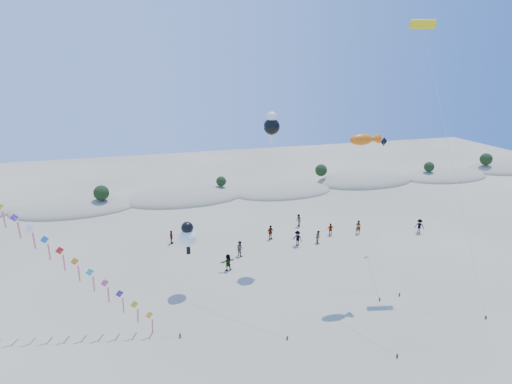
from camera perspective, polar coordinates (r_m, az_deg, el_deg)
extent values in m
ellipsoid|color=gray|center=(67.68, -23.04, -2.10)|extent=(17.60, 9.68, 3.00)
ellipsoid|color=#1F3D16|center=(67.44, -23.12, -1.43)|extent=(14.08, 6.34, 0.70)
ellipsoid|color=gray|center=(68.11, -9.55, -0.80)|extent=(19.00, 10.45, 3.40)
ellipsoid|color=#1F3D16|center=(67.83, -9.59, -0.05)|extent=(15.20, 6.84, 0.76)
ellipsoid|color=gray|center=(70.29, 3.63, -0.03)|extent=(16.40, 9.02, 2.80)
ellipsoid|color=#1F3D16|center=(70.06, 3.65, 0.58)|extent=(13.12, 5.90, 0.66)
ellipsoid|color=gray|center=(78.50, 14.25, 1.31)|extent=(18.00, 9.90, 3.80)
ellipsoid|color=#1F3D16|center=(78.23, 14.30, 2.05)|extent=(14.40, 6.48, 0.72)
ellipsoid|color=gray|center=(86.67, 23.84, 1.84)|extent=(16.80, 9.24, 3.00)
ellipsoid|color=#1F3D16|center=(86.48, 23.90, 2.37)|extent=(13.44, 6.05, 0.67)
ellipsoid|color=gray|center=(98.53, 30.52, 2.62)|extent=(17.60, 9.68, 3.20)
ellipsoid|color=#1F3D16|center=(98.35, 30.60, 3.11)|extent=(14.08, 6.34, 0.70)
sphere|color=black|center=(65.40, -19.93, -0.10)|extent=(2.20, 2.20, 2.20)
sphere|color=black|center=(68.44, -4.67, 1.43)|extent=(1.60, 1.60, 1.60)
sphere|color=black|center=(75.17, 8.68, 2.88)|extent=(2.10, 2.10, 2.10)
sphere|color=black|center=(83.35, 22.08, 3.13)|extent=(1.80, 1.80, 1.80)
sphere|color=black|center=(93.57, 28.33, 3.88)|extent=(2.30, 2.30, 2.30)
cube|color=#3F2D1E|center=(35.71, -10.09, -18.32)|extent=(0.12, 0.12, 0.35)
cylinder|color=silver|center=(38.15, -31.00, -1.75)|extent=(25.03, 12.13, 19.99)
cube|color=#FFAF28|center=(35.64, -14.06, -15.63)|extent=(1.25, 0.49, 1.31)
cube|color=#EB6378|center=(36.28, -13.64, -17.02)|extent=(0.19, 0.45, 1.55)
cube|color=#A9CC18|center=(35.65, -15.92, -14.21)|extent=(1.25, 0.49, 1.31)
cube|color=#EB6378|center=(36.26, -15.48, -15.64)|extent=(0.19, 0.45, 1.55)
cube|color=#3F2491|center=(35.71, -17.74, -12.79)|extent=(1.25, 0.49, 1.31)
cube|color=#EB6378|center=(36.29, -17.29, -14.24)|extent=(0.19, 0.45, 1.55)
cube|color=#E84985|center=(35.83, -19.54, -11.36)|extent=(1.25, 0.49, 1.31)
cube|color=#EB6378|center=(36.38, -19.07, -12.83)|extent=(0.19, 0.45, 1.55)
cube|color=#1AC3B0|center=(36.01, -21.30, -9.93)|extent=(1.25, 0.49, 1.31)
cube|color=#EB6378|center=(36.53, -20.82, -11.42)|extent=(0.19, 0.45, 1.55)
cube|color=orange|center=(36.24, -23.03, -8.50)|extent=(1.25, 0.49, 1.31)
cube|color=#EB6378|center=(36.73, -22.54, -10.01)|extent=(0.19, 0.45, 1.55)
cube|color=red|center=(36.53, -24.72, -7.09)|extent=(1.25, 0.49, 1.31)
cube|color=#EB6378|center=(36.98, -24.22, -8.61)|extent=(0.19, 0.45, 1.55)
cube|color=blue|center=(36.86, -26.37, -5.70)|extent=(1.25, 0.49, 1.31)
cube|color=#EB6378|center=(37.28, -25.86, -7.22)|extent=(0.19, 0.45, 1.55)
cube|color=white|center=(37.25, -27.98, -4.33)|extent=(1.25, 0.49, 1.31)
cube|color=#EB6378|center=(37.64, -27.47, -5.85)|extent=(0.19, 0.45, 1.55)
cube|color=purple|center=(37.69, -29.55, -2.99)|extent=(1.25, 0.49, 1.31)
cube|color=#EB6378|center=(38.04, -29.03, -4.51)|extent=(0.19, 0.45, 1.55)
cube|color=#EB6378|center=(38.50, -30.56, -3.19)|extent=(0.19, 0.45, 1.55)
cube|color=#3F2D1E|center=(34.89, 18.30, -20.03)|extent=(0.10, 0.10, 0.30)
cylinder|color=silver|center=(35.51, 15.92, -6.12)|extent=(1.73, 10.21, 14.23)
ellipsoid|color=orange|center=(38.13, 13.88, 6.81)|extent=(2.21, 0.97, 0.97)
cone|color=orange|center=(38.76, 15.48, 6.85)|extent=(0.89, 0.89, 0.89)
cube|color=#3F2D1E|center=(35.10, 4.19, -18.82)|extent=(0.10, 0.10, 0.30)
cylinder|color=silver|center=(37.02, -3.03, -12.21)|extent=(6.19, 9.92, 5.23)
sphere|color=white|center=(39.80, -9.09, -6.04)|extent=(1.65, 1.65, 1.65)
sphere|color=black|center=(39.42, -9.16, -4.72)|extent=(1.10, 1.10, 1.10)
cube|color=black|center=(40.29, -9.01, -7.65)|extent=(0.35, 0.18, 0.80)
cube|color=#3F2D1E|center=(42.45, 18.58, -12.85)|extent=(0.10, 0.10, 0.30)
cylinder|color=silver|center=(41.70, 10.20, -2.08)|extent=(8.93, 11.04, 14.41)
sphere|color=black|center=(43.28, 2.10, 8.71)|extent=(1.63, 1.63, 1.63)
sphere|color=white|center=(43.15, 2.11, 9.99)|extent=(1.06, 1.06, 1.06)
cube|color=white|center=(43.47, 2.08, 7.13)|extent=(0.35, 0.18, 0.80)
cube|color=white|center=(43.07, 1.20, 8.68)|extent=(0.60, 0.15, 0.25)
cube|color=white|center=(43.50, 2.98, 8.75)|extent=(0.60, 0.15, 0.25)
cube|color=#3F2D1E|center=(41.97, 28.32, -14.50)|extent=(0.10, 0.10, 0.30)
cylinder|color=silver|center=(41.08, 24.78, 3.18)|extent=(1.14, 11.14, 23.87)
cube|color=yellow|center=(44.21, 21.34, 20.12)|extent=(2.37, 0.97, 0.83)
cube|color=black|center=(44.22, 21.32, 20.12)|extent=(2.29, 0.58, 0.19)
cube|color=#3F2D1E|center=(41.20, 16.17, -13.58)|extent=(0.10, 0.10, 0.30)
cylinder|color=silver|center=(44.97, 16.45, -2.68)|extent=(6.76, 11.93, 12.06)
cube|color=black|center=(50.07, 16.69, 6.45)|extent=(0.99, 0.29, 1.02)
imported|color=slate|center=(47.59, -2.18, -7.52)|extent=(1.00, 1.07, 1.76)
imported|color=slate|center=(44.57, -3.75, -9.33)|extent=(1.72, 0.96, 1.77)
imported|color=slate|center=(51.78, 1.94, -5.38)|extent=(1.13, 0.82, 1.79)
imported|color=slate|center=(50.25, 5.55, -6.16)|extent=(1.29, 1.34, 1.83)
imported|color=slate|center=(51.31, 8.30, -5.93)|extent=(0.65, 0.80, 1.54)
imported|color=slate|center=(54.87, 13.47, -4.55)|extent=(0.76, 0.65, 1.76)
imported|color=slate|center=(55.77, 5.67, -3.82)|extent=(0.74, 0.90, 1.70)
imported|color=slate|center=(52.98, -9.31, -5.09)|extent=(1.01, 0.86, 1.75)
imported|color=slate|center=(53.66, 9.92, -4.94)|extent=(0.94, 0.44, 1.57)
imported|color=slate|center=(57.34, 20.95, -4.27)|extent=(1.33, 1.23, 1.80)
imported|color=slate|center=(51.58, -11.22, -5.93)|extent=(0.65, 1.01, 1.61)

